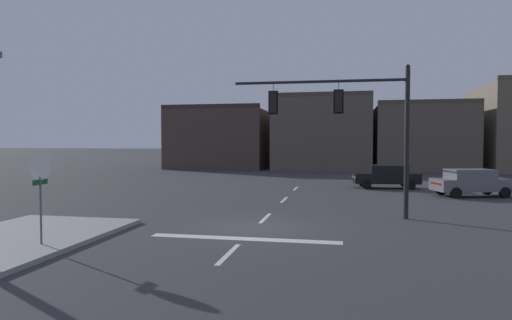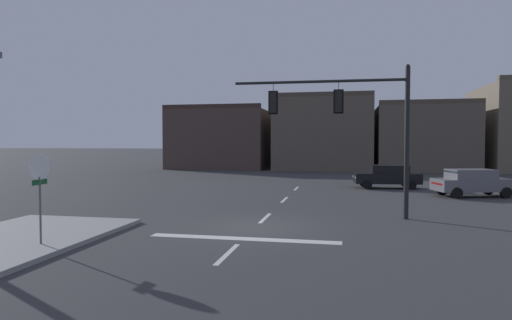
{
  "view_description": "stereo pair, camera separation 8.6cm",
  "coord_description": "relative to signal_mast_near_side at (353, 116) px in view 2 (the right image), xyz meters",
  "views": [
    {
      "loc": [
        3.16,
        -15.89,
        3.17
      ],
      "look_at": [
        -0.64,
        3.24,
        2.39
      ],
      "focal_mm": 30.6,
      "sensor_mm": 36.0,
      "label": 1
    },
    {
      "loc": [
        3.24,
        -15.87,
        3.17
      ],
      "look_at": [
        -0.64,
        3.24,
        2.39
      ],
      "focal_mm": 30.6,
      "sensor_mm": 36.0,
      "label": 2
    }
  ],
  "objects": [
    {
      "name": "ground_plane",
      "position": [
        -3.58,
        -2.93,
        -4.29
      ],
      "size": [
        400.0,
        400.0,
        0.0
      ],
      "primitive_type": "plane",
      "color": "#353538"
    },
    {
      "name": "sidewalk_near_corner",
      "position": [
        -10.71,
        -6.93,
        -4.21
      ],
      "size": [
        5.0,
        8.0,
        0.15
      ],
      "primitive_type": "cube",
      "color": "gray",
      "rests_on": "ground"
    },
    {
      "name": "car_lot_nearside",
      "position": [
        2.6,
        12.56,
        -3.43
      ],
      "size": [
        4.58,
        2.25,
        1.61
      ],
      "color": "black",
      "rests_on": "ground"
    },
    {
      "name": "building_row",
      "position": [
        2.74,
        34.34,
        -0.25
      ],
      "size": [
        44.73,
        12.41,
        9.91
      ],
      "color": "#473833",
      "rests_on": "ground"
    },
    {
      "name": "car_lot_middle",
      "position": [
        7.02,
        8.63,
        -3.43
      ],
      "size": [
        4.72,
        2.91,
        1.61
      ],
      "color": "slate",
      "rests_on": "ground"
    },
    {
      "name": "stop_bar_paint",
      "position": [
        -3.58,
        -4.93,
        -4.28
      ],
      "size": [
        6.4,
        0.5,
        0.01
      ],
      "primitive_type": "cube",
      "color": "silver",
      "rests_on": "ground"
    },
    {
      "name": "signal_mast_near_side",
      "position": [
        0.0,
        0.0,
        0.0
      ],
      "size": [
        7.34,
        0.4,
        6.38
      ],
      "color": "black",
      "rests_on": "ground"
    },
    {
      "name": "lane_centreline",
      "position": [
        -3.58,
        -0.93,
        -4.28
      ],
      "size": [
        0.16,
        26.4,
        0.01
      ],
      "color": "silver",
      "rests_on": "ground"
    },
    {
      "name": "stop_sign",
      "position": [
        -9.21,
        -7.44,
        -2.14
      ],
      "size": [
        0.76,
        0.64,
        2.83
      ],
      "color": "#56565B",
      "rests_on": "ground"
    }
  ]
}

